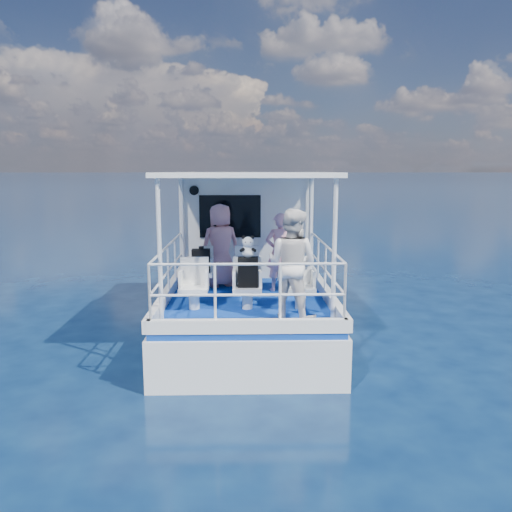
{
  "coord_description": "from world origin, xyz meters",
  "views": [
    {
      "loc": [
        -0.04,
        -9.29,
        3.21
      ],
      "look_at": [
        0.16,
        -0.4,
        1.68
      ],
      "focal_mm": 35.0,
      "sensor_mm": 36.0,
      "label": 1
    }
  ],
  "objects_px": {
    "passenger_stbd_aft": "(292,264)",
    "panda": "(248,247)",
    "passenger_port_fwd": "(220,245)",
    "backpack_center": "(248,272)"
  },
  "relations": [
    {
      "from": "passenger_stbd_aft",
      "to": "panda",
      "type": "relative_size",
      "value": 4.79
    },
    {
      "from": "passenger_port_fwd",
      "to": "passenger_stbd_aft",
      "type": "relative_size",
      "value": 0.96
    },
    {
      "from": "passenger_port_fwd",
      "to": "panda",
      "type": "relative_size",
      "value": 4.6
    },
    {
      "from": "panda",
      "to": "passenger_port_fwd",
      "type": "bearing_deg",
      "value": 107.73
    },
    {
      "from": "panda",
      "to": "passenger_stbd_aft",
      "type": "bearing_deg",
      "value": -37.48
    },
    {
      "from": "backpack_center",
      "to": "panda",
      "type": "height_order",
      "value": "panda"
    },
    {
      "from": "passenger_port_fwd",
      "to": "passenger_stbd_aft",
      "type": "height_order",
      "value": "passenger_stbd_aft"
    },
    {
      "from": "backpack_center",
      "to": "passenger_stbd_aft",
      "type": "bearing_deg",
      "value": -37.1
    },
    {
      "from": "passenger_stbd_aft",
      "to": "backpack_center",
      "type": "xyz_separation_m",
      "value": [
        -0.69,
        0.52,
        -0.23
      ]
    },
    {
      "from": "passenger_port_fwd",
      "to": "passenger_stbd_aft",
      "type": "xyz_separation_m",
      "value": [
        1.22,
        -2.22,
        0.03
      ]
    }
  ]
}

